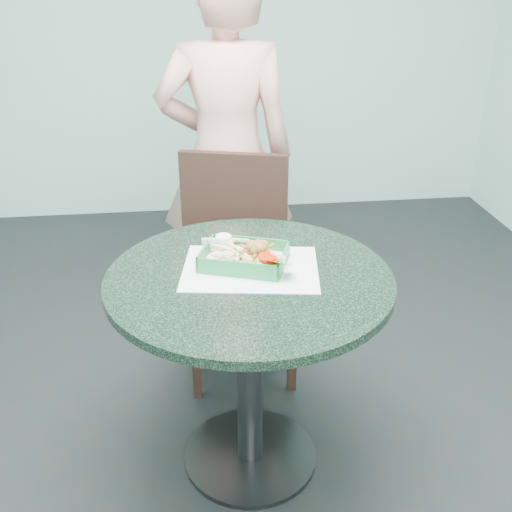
{
  "coord_description": "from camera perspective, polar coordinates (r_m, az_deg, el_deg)",
  "views": [
    {
      "loc": [
        -0.18,
        -1.65,
        1.66
      ],
      "look_at": [
        0.03,
        0.1,
        0.78
      ],
      "focal_mm": 42.0,
      "sensor_mm": 36.0,
      "label": 1
    }
  ],
  "objects": [
    {
      "name": "placemat",
      "position": [
        1.93,
        -0.53,
        -1.7
      ],
      "size": [
        0.47,
        0.38,
        0.0
      ],
      "primitive_type": "cube",
      "rotation": [
        0.0,
        0.0,
        -0.15
      ],
      "color": "white",
      "rests_on": "cafe_table"
    },
    {
      "name": "diner_person",
      "position": [
        2.71,
        -2.89,
        11.62
      ],
      "size": [
        0.73,
        0.49,
        1.94
      ],
      "primitive_type": "imported",
      "rotation": [
        0.0,
        0.0,
        3.1
      ],
      "color": "#E29B90",
      "rests_on": "floor"
    },
    {
      "name": "wall_back",
      "position": [
        4.16,
        -4.8,
        22.77
      ],
      "size": [
        4.0,
        0.04,
        2.8
      ],
      "primitive_type": "cube",
      "color": "silver",
      "rests_on": "ground"
    },
    {
      "name": "garnish_cup",
      "position": [
        1.91,
        1.88,
        -0.81
      ],
      "size": [
        0.11,
        0.1,
        0.04
      ],
      "rotation": [
        0.0,
        0.0,
        0.35
      ],
      "color": "silver",
      "rests_on": "food_basket"
    },
    {
      "name": "fries_pile",
      "position": [
        1.96,
        -2.77,
        -0.13
      ],
      "size": [
        0.14,
        0.14,
        0.04
      ],
      "primitive_type": null,
      "rotation": [
        0.0,
        0.0,
        -0.36
      ],
      "color": "beige",
      "rests_on": "food_basket"
    },
    {
      "name": "dining_chair",
      "position": [
        2.59,
        -1.83,
        0.58
      ],
      "size": [
        0.47,
        0.47,
        0.93
      ],
      "rotation": [
        0.0,
        0.0,
        -0.26
      ],
      "color": "black",
      "rests_on": "floor"
    },
    {
      "name": "cafe_table",
      "position": [
        1.98,
        -0.62,
        -6.65
      ],
      "size": [
        0.91,
        0.91,
        0.75
      ],
      "color": "#303133",
      "rests_on": "floor"
    },
    {
      "name": "sauce_ramekin",
      "position": [
        1.99,
        -3.88,
        0.71
      ],
      "size": [
        0.05,
        0.05,
        0.03
      ],
      "rotation": [
        0.0,
        0.0,
        -0.43
      ],
      "color": "white",
      "rests_on": "food_basket"
    },
    {
      "name": "crab_sandwich",
      "position": [
        1.96,
        -0.06,
        0.26
      ],
      "size": [
        0.11,
        0.11,
        0.07
      ],
      "rotation": [
        0.0,
        0.0,
        0.14
      ],
      "color": "gold",
      "rests_on": "food_basket"
    },
    {
      "name": "food_basket",
      "position": [
        1.95,
        -1.12,
        -0.91
      ],
      "size": [
        0.27,
        0.19,
        0.05
      ],
      "rotation": [
        0.0,
        0.0,
        -0.34
      ],
      "color": "#1F773A",
      "rests_on": "placemat"
    },
    {
      "name": "floor",
      "position": [
        2.35,
        -0.55,
        -18.59
      ],
      "size": [
        4.0,
        5.0,
        0.02
      ],
      "primitive_type": "cube",
      "color": "#303335",
      "rests_on": "ground"
    }
  ]
}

